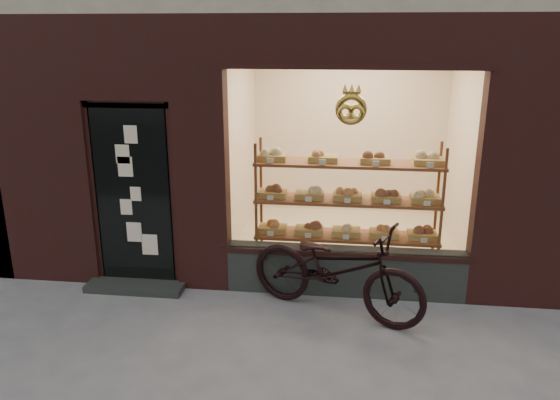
# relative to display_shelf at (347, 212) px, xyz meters

# --- Properties ---
(display_shelf) EXTENTS (2.20, 0.45, 1.70)m
(display_shelf) POSITION_rel_display_shelf_xyz_m (0.00, 0.00, 0.00)
(display_shelf) COLOR brown
(display_shelf) RESTS_ON ground
(bicycle) EXTENTS (2.08, 1.38, 1.03)m
(bicycle) POSITION_rel_display_shelf_xyz_m (-0.09, -0.92, -0.34)
(bicycle) COLOR black
(bicycle) RESTS_ON ground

